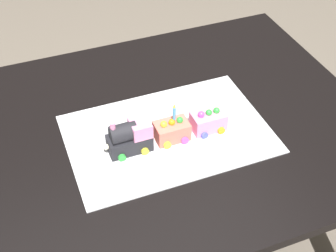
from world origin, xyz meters
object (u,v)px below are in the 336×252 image
object	(u,v)px
dining_table	(148,153)
cake_locomotive	(130,137)
cake_car_tanker_coral	(172,130)
birthday_candle	(174,112)
cake_car_gondola_bubblegum	(208,121)

from	to	relation	value
dining_table	cake_locomotive	bearing A→B (deg)	-137.96
dining_table	cake_locomotive	world-z (taller)	cake_locomotive
cake_locomotive	cake_car_tanker_coral	distance (m)	0.13
birthday_candle	cake_car_gondola_bubblegum	bearing A→B (deg)	-0.00
cake_locomotive	cake_car_tanker_coral	world-z (taller)	cake_locomotive
cake_car_tanker_coral	birthday_candle	world-z (taller)	birthday_candle
cake_car_tanker_coral	birthday_candle	distance (m)	0.07
cake_car_gondola_bubblegum	birthday_candle	xyz separation A→B (m)	(-0.11, 0.00, 0.07)
cake_car_gondola_bubblegum	birthday_candle	distance (m)	0.13
cake_locomotive	dining_table	bearing A→B (deg)	42.04
cake_car_tanker_coral	cake_car_gondola_bubblegum	size ratio (longest dim) A/B	1.00
dining_table	cake_locomotive	size ratio (longest dim) A/B	10.00
cake_car_gondola_bubblegum	birthday_candle	world-z (taller)	birthday_candle
dining_table	cake_car_tanker_coral	world-z (taller)	cake_car_tanker_coral
birthday_candle	cake_car_tanker_coral	bearing A→B (deg)	-180.00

